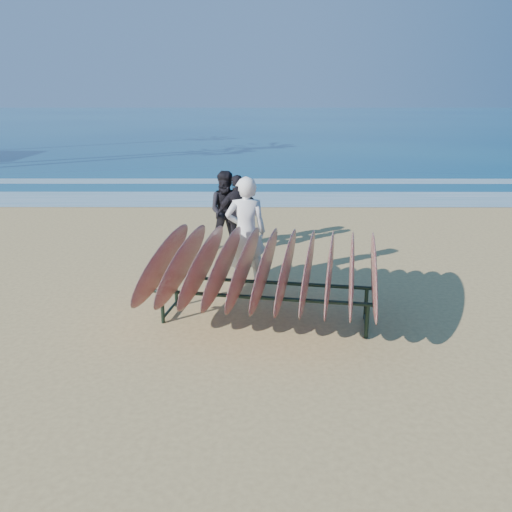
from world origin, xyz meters
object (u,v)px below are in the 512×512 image
object	(u,v)px
surfboard_rack	(265,267)
person_dark_b	(238,214)
person_white	(246,232)
person_dark_a	(227,211)

from	to	relation	value
surfboard_rack	person_dark_b	size ratio (longest dim) A/B	2.17
person_white	person_dark_b	bearing A→B (deg)	-87.70
person_dark_b	person_white	bearing A→B (deg)	75.36
surfboard_rack	person_white	size ratio (longest dim) A/B	1.85
person_white	surfboard_rack	bearing A→B (deg)	98.04
person_white	person_dark_b	world-z (taller)	person_white
person_white	person_dark_a	size ratio (longest dim) A/B	1.13
person_white	person_dark_a	bearing A→B (deg)	-82.07
person_white	person_dark_a	xyz separation A→B (m)	(-0.44, 2.21, -0.11)
surfboard_rack	person_dark_a	size ratio (longest dim) A/B	2.10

